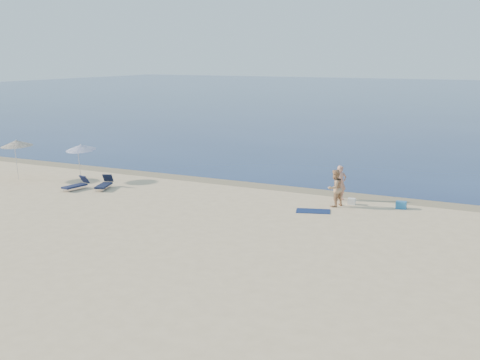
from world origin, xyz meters
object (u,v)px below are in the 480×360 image
person_left (341,183)px  blue_cooler (401,205)px  person_right (335,188)px  umbrella_near (81,148)px

person_left → blue_cooler: bearing=-53.0°
person_left → person_right: (0.15, -1.43, 0.03)m
person_right → blue_cooler: size_ratio=3.67×
person_right → umbrella_near: 15.40m
person_right → blue_cooler: person_right is taller
blue_cooler → umbrella_near: (-18.39, -1.65, 1.79)m
person_right → blue_cooler: 3.29m
person_right → umbrella_near: size_ratio=0.81×
blue_cooler → umbrella_near: bearing=-179.8°
blue_cooler → person_right: bearing=-166.4°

